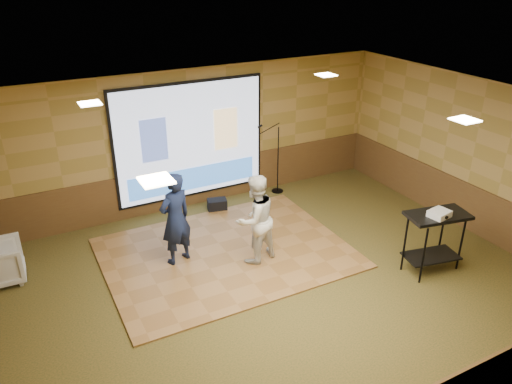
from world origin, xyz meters
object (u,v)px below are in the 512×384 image
player_left (175,219)px  mic_stand (276,172)px  player_right (255,219)px  dance_floor (226,253)px  av_table (435,230)px  duffel_bag (217,205)px  projector_screen (191,142)px  projector (439,214)px

player_left → mic_stand: 3.54m
player_right → mic_stand: mic_stand is taller
player_right → dance_floor: bearing=-64.3°
mic_stand → av_table: bearing=-102.4°
dance_floor → av_table: 3.73m
duffel_bag → av_table: bearing=-58.3°
player_left → av_table: (3.83, -2.29, -0.09)m
mic_stand → projector_screen: bearing=148.6°
av_table → mic_stand: size_ratio=0.65×
duffel_bag → player_right: bearing=-95.4°
mic_stand → duffel_bag: size_ratio=4.21×
projector_screen → projector: (2.65, -4.42, -0.32)m
player_left → av_table: 4.47m
av_table → duffel_bag: bearing=121.7°
player_left → mic_stand: size_ratio=1.00×
player_left → duffel_bag: size_ratio=4.20×
dance_floor → mic_stand: 2.93m
projector_screen → mic_stand: projector_screen is taller
projector_screen → player_right: 2.73m
dance_floor → mic_stand: bearing=41.7°
dance_floor → player_right: player_right is taller
projector_screen → dance_floor: size_ratio=0.76×
player_left → player_right: size_ratio=1.04×
player_left → dance_floor: bearing=152.6°
projector → av_table: bearing=40.3°
dance_floor → duffel_bag: bearing=71.5°
dance_floor → projector: bearing=-37.6°
projector_screen → projector: projector_screen is taller
dance_floor → player_left: player_left is taller
dance_floor → player_right: bearing=-51.7°
projector_screen → av_table: bearing=-57.9°
player_right → av_table: (2.59, -1.68, -0.05)m
projector → player_right: bearing=135.8°
projector_screen → av_table: 5.16m
dance_floor → projector: 3.82m
projector_screen → mic_stand: size_ratio=1.94×
player_right → mic_stand: 3.00m
projector → duffel_bag: projector is taller
player_right → player_left: bearing=-38.7°
av_table → projector: (-0.07, -0.08, 0.36)m
projector → mic_stand: mic_stand is taller
mic_stand → dance_floor: bearing=-161.7°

